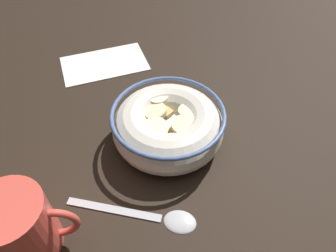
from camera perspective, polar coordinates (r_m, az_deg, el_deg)
ground_plane at (r=48.40cm, az=-0.00°, el=-3.21°), size 127.15×127.15×2.00cm
cereal_bowl at (r=45.30cm, az=0.00°, el=0.12°), size 16.10×16.10×5.78cm
spoon at (r=40.32cm, az=-1.84°, el=-16.09°), size 16.16×6.99×0.80cm
coffee_mug at (r=38.95cm, az=-25.20°, el=-16.12°), size 10.52×7.79×8.32cm
folded_napkin at (r=62.63cm, az=-11.38°, el=11.01°), size 17.44×12.76×0.30cm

